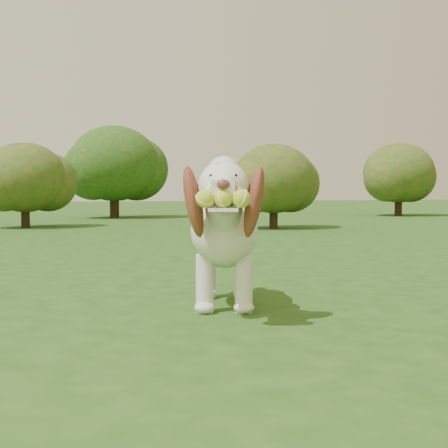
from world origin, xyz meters
name	(u,v)px	position (x,y,z in m)	size (l,w,h in m)	color
ground	(332,312)	(0.00, 0.00, 0.00)	(80.00, 80.00, 0.00)	#204413
dog	(224,230)	(-0.53, 0.33, 0.46)	(0.75, 1.30, 0.87)	silver
shrub_h	(399,173)	(8.81, 11.88, 1.21)	(1.98, 1.98, 2.06)	#382314
shrub_b	(25,178)	(-1.36, 9.32, 0.95)	(1.56, 1.56, 1.61)	#382314
shrub_c	(274,179)	(2.98, 7.48, 0.92)	(1.51, 1.51, 1.57)	#382314
shrub_i	(114,164)	(0.98, 13.17, 1.41)	(2.31, 2.31, 2.39)	#382314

